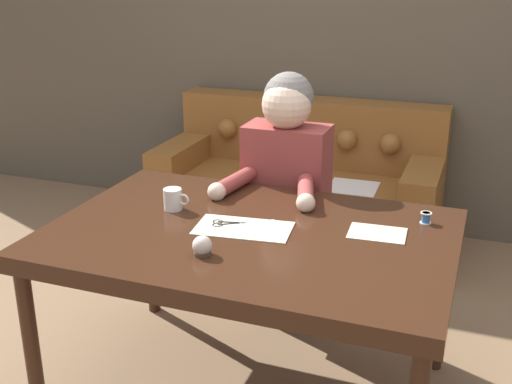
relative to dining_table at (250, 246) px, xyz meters
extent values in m
cube|color=brown|center=(-0.11, 2.02, 0.62)|extent=(8.00, 0.06, 2.60)
cube|color=#381E11|center=(0.00, 0.00, 0.03)|extent=(1.54, 1.04, 0.07)
cylinder|color=#381E11|center=(-0.71, -0.46, -0.34)|extent=(0.06, 0.06, 0.67)
cylinder|color=#381E11|center=(-0.71, 0.46, -0.34)|extent=(0.06, 0.06, 0.67)
cylinder|color=#381E11|center=(0.71, 0.46, -0.34)|extent=(0.06, 0.06, 0.67)
cube|color=brown|center=(-0.28, 1.57, -0.46)|extent=(1.75, 0.79, 0.44)
cube|color=brown|center=(-0.28, 1.86, -0.02)|extent=(1.75, 0.22, 0.44)
cube|color=brown|center=(-1.06, 1.57, -0.38)|extent=(0.20, 0.79, 0.60)
cube|color=brown|center=(0.49, 1.57, -0.38)|extent=(0.20, 0.79, 0.60)
sphere|color=brown|center=(-0.82, 1.73, -0.02)|extent=(0.13, 0.13, 0.13)
sphere|color=brown|center=(-0.55, 1.73, -0.02)|extent=(0.13, 0.13, 0.13)
sphere|color=brown|center=(-0.28, 1.73, -0.02)|extent=(0.13, 0.13, 0.13)
sphere|color=brown|center=(-0.01, 1.73, -0.02)|extent=(0.13, 0.13, 0.13)
sphere|color=brown|center=(0.26, 1.73, -0.02)|extent=(0.13, 0.13, 0.13)
cube|color=white|center=(0.09, 1.47, -0.24)|extent=(0.29, 0.28, 0.00)
cylinder|color=#33281E|center=(-0.07, 0.66, -0.45)|extent=(0.28, 0.28, 0.46)
cube|color=#993D38|center=(-0.07, 0.66, 0.05)|extent=(0.39, 0.22, 0.53)
sphere|color=beige|center=(-0.07, 0.64, 0.42)|extent=(0.23, 0.23, 0.23)
sphere|color=slate|center=(-0.07, 0.67, 0.45)|extent=(0.23, 0.23, 0.23)
cylinder|color=#993D38|center=(-0.23, 0.41, 0.10)|extent=(0.11, 0.30, 0.07)
sphere|color=beige|center=(-0.26, 0.27, 0.10)|extent=(0.08, 0.08, 0.08)
cylinder|color=#993D38|center=(0.10, 0.41, 0.10)|extent=(0.15, 0.30, 0.07)
sphere|color=beige|center=(0.14, 0.27, 0.10)|extent=(0.08, 0.08, 0.08)
cube|color=beige|center=(-0.03, 0.01, 0.07)|extent=(0.39, 0.25, 0.00)
cube|color=beige|center=(0.46, 0.14, 0.07)|extent=(0.22, 0.17, 0.00)
cube|color=silver|center=(0.00, 0.09, 0.07)|extent=(0.12, 0.09, 0.00)
cube|color=black|center=(-0.10, 0.02, 0.07)|extent=(0.08, 0.06, 0.00)
torus|color=black|center=(-0.13, 0.00, 0.07)|extent=(0.04, 0.04, 0.01)
cube|color=silver|center=(0.01, 0.06, 0.07)|extent=(0.14, 0.04, 0.00)
cube|color=black|center=(-0.10, 0.04, 0.07)|extent=(0.09, 0.03, 0.00)
torus|color=black|center=(-0.15, 0.03, 0.07)|extent=(0.04, 0.04, 0.01)
cylinder|color=silver|center=(-0.06, 0.05, 0.07)|extent=(0.01, 0.01, 0.01)
cylinder|color=silver|center=(-0.38, 0.10, 0.11)|extent=(0.08, 0.08, 0.09)
torus|color=silver|center=(-0.33, 0.10, 0.11)|extent=(0.05, 0.01, 0.05)
cylinder|color=#3366B2|center=(0.62, 0.31, 0.09)|extent=(0.03, 0.03, 0.04)
cylinder|color=beige|center=(0.62, 0.31, 0.11)|extent=(0.04, 0.04, 0.00)
cylinder|color=beige|center=(0.62, 0.31, 0.07)|extent=(0.04, 0.04, 0.00)
cylinder|color=#4C3828|center=(-0.08, -0.26, 0.07)|extent=(0.06, 0.06, 0.01)
sphere|color=beige|center=(-0.08, -0.26, 0.10)|extent=(0.07, 0.07, 0.07)
camera|label=1|loc=(0.81, -2.11, 1.04)|focal=45.00mm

